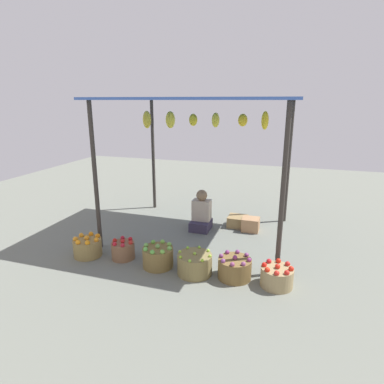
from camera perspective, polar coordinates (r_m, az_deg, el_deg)
The scene contains 11 objects.
ground_plane at distance 6.19m, azimuth 1.63°, elevation -7.11°, with size 14.00×14.00×0.00m, color slate.
market_stall_structure at distance 5.73m, azimuth 1.77°, elevation 14.28°, with size 3.21×2.54×2.45m.
vendor_person at distance 6.25m, azimuth 1.64°, elevation -3.94°, with size 0.36×0.44×0.78m.
basket_oranges at distance 5.53m, azimuth -17.82°, elevation -9.15°, with size 0.44×0.44×0.34m.
basket_red_apples at distance 5.30m, azimuth -11.98°, elevation -9.89°, with size 0.36×0.36×0.33m.
basket_green_apples at distance 4.98m, azimuth -5.99°, elevation -11.19°, with size 0.46×0.46×0.36m.
basket_limes at distance 4.77m, azimuth 0.47°, elevation -12.48°, with size 0.50×0.50×0.34m.
basket_purple_onions at distance 4.71m, azimuth 7.48°, elevation -13.06°, with size 0.47×0.47×0.34m.
basket_red_tomatoes at distance 4.63m, azimuth 14.64°, elevation -14.11°, with size 0.43×0.43×0.32m.
wooden_crate_near_vendor at distance 6.51m, azimuth 7.99°, elevation -5.11°, with size 0.37×0.35×0.21m, color #96794B.
wooden_crate_stacked_rear at distance 6.33m, azimuth 10.21°, elevation -5.60°, with size 0.32×0.29×0.25m, color #AD7F56.
Camera 1 is at (1.58, -5.48, 2.41)m, focal length 30.44 mm.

